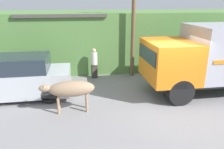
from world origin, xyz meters
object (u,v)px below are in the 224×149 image
Objects in this scene: parked_suv at (18,78)px; utility_pole at (133,18)px; pedestrian_on_hill at (94,62)px; brown_cow at (71,89)px; cargo_truck at (223,56)px.

parked_suv is 0.72× the size of utility_pole.
pedestrian_on_hill is 2.99m from utility_pole.
pedestrian_on_hill is (1.13, 3.54, -0.00)m from brown_cow.
pedestrian_on_hill reaches higher than brown_cow.
parked_suv is (-2.15, 1.60, -0.02)m from brown_cow.
utility_pole is (3.16, 3.61, 2.19)m from brown_cow.
utility_pole is (-3.29, 2.69, 1.42)m from cargo_truck.
cargo_truck is 3.27× the size of brown_cow.
brown_cow is 3.72m from pedestrian_on_hill.
cargo_truck is at bearing 138.34° from pedestrian_on_hill.
parked_suv is at bearing -159.26° from utility_pole.
parked_suv is at bearing 173.29° from cargo_truck.
brown_cow is at bearing -131.23° from utility_pole.
utility_pole reaches higher than cargo_truck.
brown_cow is 2.67m from parked_suv.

